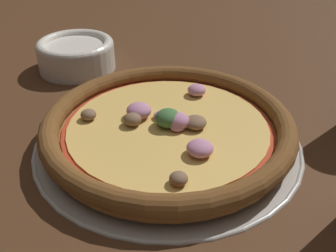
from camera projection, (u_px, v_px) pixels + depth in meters
The scene contains 4 objects.
ground_plane at pixel (168, 141), 0.50m from camera, with size 3.00×3.00×0.00m, color #4C2D19.
pizza_tray at pixel (168, 140), 0.50m from camera, with size 0.34×0.34×0.01m.
pizza at pixel (168, 126), 0.49m from camera, with size 0.31×0.31×0.04m.
bowl_near at pixel (76, 54), 0.68m from camera, with size 0.13×0.13×0.05m.
Camera 1 is at (0.31, 0.27, 0.29)m, focal length 42.00 mm.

